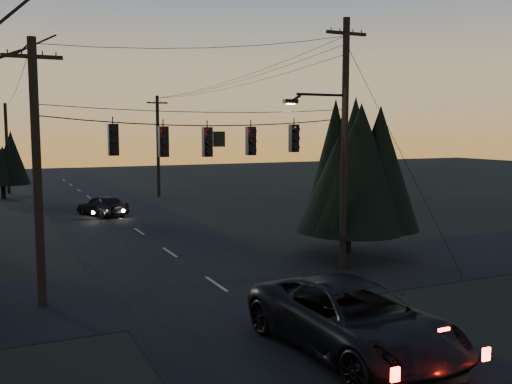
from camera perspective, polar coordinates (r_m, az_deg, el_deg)
name	(u,v)px	position (r m, az deg, el deg)	size (l,w,h in m)	color
main_road	(148,238)	(30.56, -10.73, -4.51)	(8.00, 120.00, 0.02)	black
cross_road	(216,284)	(21.24, -4.00, -9.19)	(60.00, 7.00, 0.02)	black
utility_pole_right	(342,269)	(23.70, 8.64, -7.63)	(5.00, 0.30, 10.00)	black
utility_pole_left	(43,306)	(20.00, -20.56, -10.58)	(1.80, 0.30, 8.50)	black
utility_pole_far_r	(159,197)	(49.17, -9.68, -0.46)	(1.80, 0.30, 8.50)	black
utility_pole_far_l	(9,193)	(55.44, -23.46, -0.14)	(0.30, 0.30, 8.00)	black
span_signal_assembly	(209,140)	(20.40, -4.74, 5.18)	(11.50, 0.44, 1.54)	black
evergreen_right	(349,158)	(26.27, 9.27, 3.33)	(4.53, 4.53, 7.52)	black
evergreen_dist	(2,157)	(51.19, -24.08, 3.18)	(3.21, 3.21, 5.63)	black
suv_near	(353,319)	(14.90, 9.67, -12.45)	(2.98, 6.46, 1.80)	black
sedan_oncoming_a	(102,205)	(38.86, -15.12, -1.31)	(1.65, 4.10, 1.40)	black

